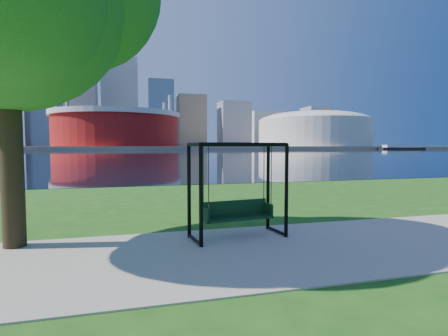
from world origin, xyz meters
name	(u,v)px	position (x,y,z in m)	size (l,w,h in m)	color
ground	(219,247)	(0.00, 0.00, 0.00)	(900.00, 900.00, 0.00)	#1E5114
path	(225,253)	(0.00, -0.50, 0.01)	(120.00, 4.00, 0.03)	#9E937F
river	(136,153)	(0.00, 102.00, 0.01)	(900.00, 180.00, 0.02)	black
far_bank	(132,147)	(0.00, 306.00, 1.00)	(900.00, 228.00, 2.00)	#937F60
stadium	(117,128)	(-10.00, 235.00, 14.23)	(83.00, 83.00, 32.00)	maroon
arena	(314,128)	(135.00, 235.00, 15.87)	(84.00, 84.00, 26.56)	beige
skyline	(126,108)	(-4.27, 319.39, 35.89)	(392.00, 66.00, 96.50)	gray
swing	(237,192)	(0.60, 0.63, 1.09)	(2.30, 1.23, 2.25)	black
barge	(401,147)	(170.57, 184.35, 1.32)	(29.99, 12.00, 2.92)	black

